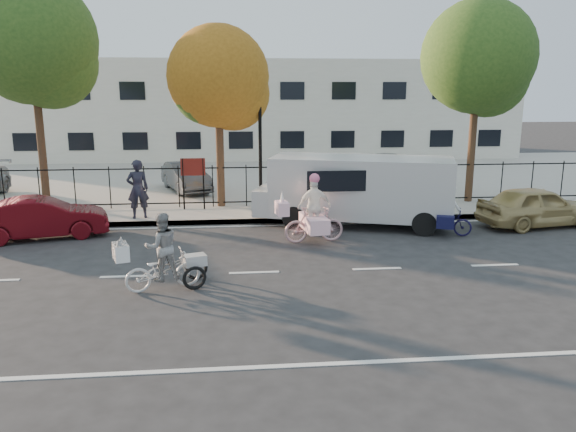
{
  "coord_description": "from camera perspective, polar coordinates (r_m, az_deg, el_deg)",
  "views": [
    {
      "loc": [
        -0.42,
        -12.8,
        4.28
      ],
      "look_at": [
        0.93,
        1.2,
        1.1
      ],
      "focal_mm": 35.0,
      "sensor_mm": 36.0,
      "label": 1
    }
  ],
  "objects": [
    {
      "name": "sidewalk",
      "position": [
        19.37,
        -4.14,
        0.17
      ],
      "size": [
        60.0,
        2.2,
        0.15
      ],
      "primitive_type": "cube",
      "color": "#A8A399",
      "rests_on": "ground"
    },
    {
      "name": "road_markings",
      "position": [
        13.5,
        -3.46,
        -5.74
      ],
      "size": [
        60.0,
        9.52,
        0.01
      ],
      "primitive_type": null,
      "color": "silver",
      "rests_on": "ground"
    },
    {
      "name": "tree_east",
      "position": [
        22.07,
        19.01,
        14.54
      ],
      "size": [
        4.07,
        4.07,
        7.47
      ],
      "color": "#442D1D",
      "rests_on": "ground"
    },
    {
      "name": "gold_sedan",
      "position": [
        19.51,
        23.99,
        0.9
      ],
      "size": [
        4.02,
        2.18,
        1.3
      ],
      "primitive_type": "imported",
      "rotation": [
        0.0,
        0.0,
        1.75
      ],
      "color": "tan",
      "rests_on": "ground"
    },
    {
      "name": "zebra_trike",
      "position": [
        12.5,
        -12.6,
        -4.4
      ],
      "size": [
        1.99,
        1.26,
        1.72
      ],
      "rotation": [
        0.0,
        0.0,
        1.9
      ],
      "color": "silver",
      "rests_on": "ground"
    },
    {
      "name": "white_van",
      "position": [
        18.0,
        7.07,
        2.83
      ],
      "size": [
        6.64,
        3.72,
        2.19
      ],
      "rotation": [
        0.0,
        0.0,
        -0.31
      ],
      "color": "silver",
      "rests_on": "ground"
    },
    {
      "name": "tree_mid",
      "position": [
        20.16,
        -6.7,
        13.41
      ],
      "size": [
        3.57,
        3.54,
        6.5
      ],
      "color": "#442D1D",
      "rests_on": "ground"
    },
    {
      "name": "red_sedan",
      "position": [
        17.91,
        -23.72,
        -0.18
      ],
      "size": [
        3.89,
        2.17,
        1.21
      ],
      "primitive_type": "imported",
      "rotation": [
        0.0,
        0.0,
        1.82
      ],
      "color": "#52090F",
      "rests_on": "ground"
    },
    {
      "name": "street_sign",
      "position": [
        19.86,
        -9.61,
        4.27
      ],
      "size": [
        0.85,
        0.06,
        1.8
      ],
      "color": "black",
      "rests_on": "sidewalk"
    },
    {
      "name": "pedestrian",
      "position": [
        18.9,
        -15.01,
        2.66
      ],
      "size": [
        0.81,
        0.65,
        1.93
      ],
      "primitive_type": "imported",
      "rotation": [
        0.0,
        0.0,
        3.44
      ],
      "color": "black",
      "rests_on": "sidewalk"
    },
    {
      "name": "iron_fence",
      "position": [
        20.29,
        -4.26,
        3.12
      ],
      "size": [
        58.0,
        0.06,
        1.5
      ],
      "primitive_type": null,
      "color": "black",
      "rests_on": "sidewalk"
    },
    {
      "name": "unicorn_bike",
      "position": [
        15.93,
        2.55,
        -0.12
      ],
      "size": [
        2.0,
        1.41,
        1.99
      ],
      "rotation": [
        0.0,
        0.0,
        1.7
      ],
      "color": "#D2A0A5",
      "rests_on": "ground"
    },
    {
      "name": "bull_bike",
      "position": [
        17.38,
        15.61,
        0.21
      ],
      "size": [
        1.81,
        1.28,
        1.63
      ],
      "rotation": [
        0.0,
        0.0,
        1.22
      ],
      "color": "#141036",
      "rests_on": "ground"
    },
    {
      "name": "parking_lot",
      "position": [
        28.12,
        -4.61,
        4.1
      ],
      "size": [
        60.0,
        15.6,
        0.15
      ],
      "primitive_type": "cube",
      "color": "#A8A399",
      "rests_on": "ground"
    },
    {
      "name": "building",
      "position": [
        37.83,
        -4.97,
        10.76
      ],
      "size": [
        34.0,
        10.0,
        6.0
      ],
      "primitive_type": "cube",
      "color": "silver",
      "rests_on": "ground"
    },
    {
      "name": "curb",
      "position": [
        18.35,
        -4.06,
        -0.54
      ],
      "size": [
        60.0,
        0.1,
        0.15
      ],
      "primitive_type": "cube",
      "color": "#A8A399",
      "rests_on": "ground"
    },
    {
      "name": "tree_west",
      "position": [
        22.04,
        -24.17,
        15.49
      ],
      "size": [
        4.48,
        4.48,
        8.2
      ],
      "color": "#442D1D",
      "rests_on": "ground"
    },
    {
      "name": "lot_car_d",
      "position": [
        25.25,
        10.07,
        4.76
      ],
      "size": [
        2.37,
        4.38,
        1.42
      ],
      "primitive_type": "imported",
      "rotation": [
        0.0,
        0.0,
        -0.17
      ],
      "color": "#999CA0",
      "rests_on": "parking_lot"
    },
    {
      "name": "ground",
      "position": [
        13.51,
        -3.46,
        -5.76
      ],
      "size": [
        120.0,
        120.0,
        0.0
      ],
      "primitive_type": "plane",
      "color": "#333334"
    },
    {
      "name": "lamppost",
      "position": [
        19.66,
        -2.86,
        9.32
      ],
      "size": [
        0.36,
        0.36,
        4.33
      ],
      "color": "black",
      "rests_on": "sidewalk"
    },
    {
      "name": "lot_car_c",
      "position": [
        23.68,
        -10.33,
        3.95
      ],
      "size": [
        2.43,
        3.83,
        1.19
      ],
      "primitive_type": "imported",
      "rotation": [
        0.0,
        0.0,
        0.35
      ],
      "color": "#43474A",
      "rests_on": "parking_lot"
    }
  ]
}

